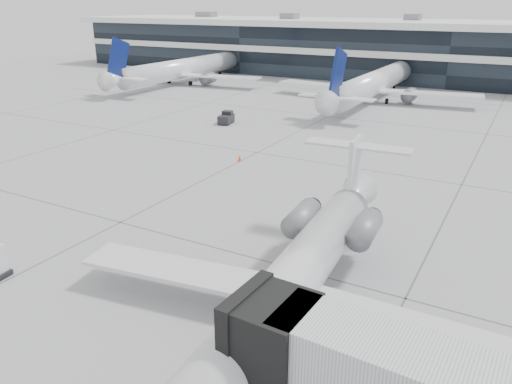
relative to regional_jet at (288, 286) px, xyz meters
The scene contains 7 objects.
ground 7.95m from the regional_jet, 137.23° to the left, with size 220.00×220.00×0.00m, color #9A9A9D.
terminal 87.40m from the regional_jet, 93.67° to the left, with size 170.00×22.00×10.00m, color black.
bg_jet_left 78.65m from the regional_jet, 130.06° to the left, with size 32.00×40.00×9.60m, color white, non-canonical shape.
bg_jet_center 61.73m from the regional_jet, 102.73° to the left, with size 32.00×40.00×9.60m, color white, non-canonical shape.
regional_jet is the anchor object (origin of this frame).
traffic_cone 26.94m from the regional_jet, 125.71° to the left, with size 0.56×0.56×0.63m.
far_tug 43.24m from the regional_jet, 126.11° to the left, with size 1.89×2.68×1.56m.
Camera 1 is at (14.05, -23.49, 14.59)m, focal length 35.00 mm.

